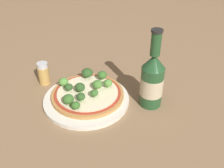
{
  "coord_description": "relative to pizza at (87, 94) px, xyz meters",
  "views": [
    {
      "loc": [
        0.26,
        -0.58,
        0.48
      ],
      "look_at": [
        0.07,
        0.01,
        0.06
      ],
      "focal_mm": 42.0,
      "sensor_mm": 36.0,
      "label": 1
    }
  ],
  "objects": [
    {
      "name": "broccoli_floret_3",
      "position": [
        0.02,
        0.08,
        0.02
      ],
      "size": [
        0.03,
        0.03,
        0.03
      ],
      "color": "#89A866",
      "rests_on": "pizza"
    },
    {
      "name": "ground_plane",
      "position": [
        0.0,
        0.0,
        -0.02
      ],
      "size": [
        3.0,
        3.0,
        0.0
      ],
      "primitive_type": "plane",
      "color": "#846647"
    },
    {
      "name": "broccoli_floret_4",
      "position": [
        -0.02,
        -0.0,
        0.02
      ],
      "size": [
        0.03,
        0.03,
        0.03
      ],
      "color": "#89A866",
      "rests_on": "pizza"
    },
    {
      "name": "plate",
      "position": [
        -0.0,
        -0.01,
        -0.01
      ],
      "size": [
        0.25,
        0.25,
        0.01
      ],
      "color": "silver",
      "rests_on": "ground_plane"
    },
    {
      "name": "broccoli_floret_1",
      "position": [
        0.01,
        -0.04,
        0.02
      ],
      "size": [
        0.02,
        0.02,
        0.03
      ],
      "color": "#89A866",
      "rests_on": "pizza"
    },
    {
      "name": "broccoli_floret_2",
      "position": [
        0.02,
        0.02,
        0.03
      ],
      "size": [
        0.03,
        0.03,
        0.03
      ],
      "color": "#89A866",
      "rests_on": "pizza"
    },
    {
      "name": "broccoli_floret_10",
      "position": [
        -0.03,
        -0.06,
        0.02
      ],
      "size": [
        0.03,
        0.03,
        0.03
      ],
      "color": "#89A866",
      "rests_on": "pizza"
    },
    {
      "name": "broccoli_floret_0",
      "position": [
        0.05,
        0.04,
        0.02
      ],
      "size": [
        0.03,
        0.03,
        0.03
      ],
      "color": "#89A866",
      "rests_on": "pizza"
    },
    {
      "name": "broccoli_floret_6",
      "position": [
        0.0,
        -0.08,
        0.02
      ],
      "size": [
        0.02,
        0.02,
        0.02
      ],
      "color": "#89A866",
      "rests_on": "pizza"
    },
    {
      "name": "pepper_shaker",
      "position": [
        -0.17,
        0.04,
        0.02
      ],
      "size": [
        0.04,
        0.04,
        0.07
      ],
      "color": "tan",
      "rests_on": "ground_plane"
    },
    {
      "name": "pizza",
      "position": [
        0.0,
        0.0,
        0.0
      ],
      "size": [
        0.21,
        0.21,
        0.01
      ],
      "color": "#B77F42",
      "rests_on": "plate"
    },
    {
      "name": "broccoli_floret_7",
      "position": [
        -0.08,
        0.01,
        0.02
      ],
      "size": [
        0.03,
        0.03,
        0.03
      ],
      "color": "#89A866",
      "rests_on": "pizza"
    },
    {
      "name": "beer_bottle",
      "position": [
        0.18,
        0.04,
        0.06
      ],
      "size": [
        0.06,
        0.06,
        0.23
      ],
      "color": "#234C28",
      "rests_on": "ground_plane"
    },
    {
      "name": "broccoli_floret_9",
      "position": [
        0.03,
        -0.02,
        0.02
      ],
      "size": [
        0.02,
        0.02,
        0.03
      ],
      "color": "#89A866",
      "rests_on": "pizza"
    },
    {
      "name": "broccoli_floret_8",
      "position": [
        -0.03,
        0.08,
        0.03
      ],
      "size": [
        0.04,
        0.04,
        0.03
      ],
      "color": "#89A866",
      "rests_on": "pizza"
    },
    {
      "name": "broccoli_floret_5",
      "position": [
        -0.05,
        -0.01,
        0.02
      ],
      "size": [
        0.02,
        0.02,
        0.03
      ],
      "color": "#89A866",
      "rests_on": "pizza"
    }
  ]
}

